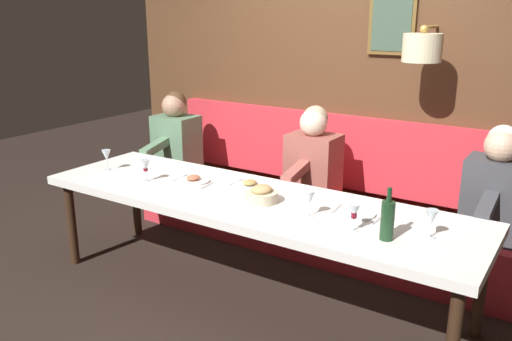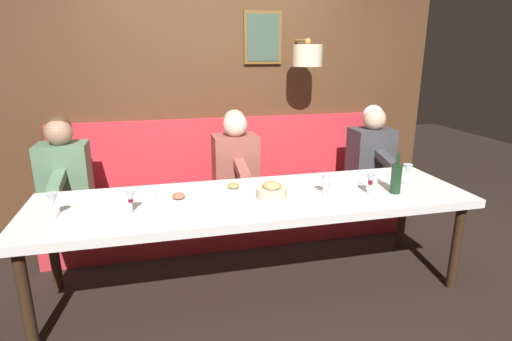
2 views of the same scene
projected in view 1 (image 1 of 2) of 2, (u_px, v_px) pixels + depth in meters
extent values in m
plane|color=black|center=(250.00, 294.00, 3.80)|extent=(12.00, 12.00, 0.00)
cube|color=silver|center=(249.00, 201.00, 3.60)|extent=(0.90, 3.12, 0.06)
cylinder|color=#301E12|center=(72.00, 224.00, 4.19)|extent=(0.07, 0.07, 0.68)
cylinder|color=#301E12|center=(481.00, 287.00, 3.22)|extent=(0.07, 0.07, 0.68)
cylinder|color=#301E12|center=(136.00, 199.00, 4.75)|extent=(0.07, 0.07, 0.68)
cube|color=red|center=(308.00, 225.00, 4.46)|extent=(0.52, 3.32, 0.45)
cube|color=#51331E|center=(344.00, 72.00, 4.58)|extent=(0.10, 4.52, 2.90)
cube|color=red|center=(336.00, 150.00, 4.70)|extent=(0.10, 3.32, 0.64)
cube|color=brown|center=(392.00, 23.00, 4.19)|extent=(0.04, 0.38, 0.50)
cube|color=#384C3D|center=(392.00, 23.00, 4.17)|extent=(0.01, 0.32, 0.44)
cylinder|color=#A37F38|center=(431.00, 27.00, 3.88)|extent=(0.35, 0.02, 0.02)
cylinder|color=beige|center=(422.00, 48.00, 3.78)|extent=(0.28, 0.28, 0.20)
sphere|color=#A37F38|center=(424.00, 29.00, 3.75)|extent=(0.06, 0.06, 0.06)
cube|color=#3D3D42|center=(495.00, 199.00, 3.58)|extent=(0.30, 0.40, 0.56)
sphere|color=#D1A889|center=(502.00, 146.00, 3.45)|extent=(0.22, 0.22, 0.22)
sphere|color=silver|center=(503.00, 140.00, 3.47)|extent=(0.20, 0.20, 0.20)
cube|color=#3D3D42|center=(487.00, 207.00, 3.33)|extent=(0.33, 0.09, 0.14)
cube|color=#934C42|center=(313.00, 168.00, 4.30)|extent=(0.30, 0.40, 0.56)
sphere|color=beige|center=(314.00, 123.00, 4.17)|extent=(0.22, 0.22, 0.22)
sphere|color=tan|center=(315.00, 118.00, 4.19)|extent=(0.20, 0.20, 0.20)
cube|color=#934C42|center=(296.00, 172.00, 4.05)|extent=(0.33, 0.09, 0.14)
cube|color=#567A5B|center=(177.00, 145.00, 5.06)|extent=(0.30, 0.40, 0.56)
sphere|color=#A37A60|center=(174.00, 106.00, 4.93)|extent=(0.22, 0.22, 0.22)
sphere|color=#4C331E|center=(176.00, 102.00, 4.95)|extent=(0.20, 0.20, 0.20)
cube|color=#567A5B|center=(155.00, 147.00, 4.81)|extent=(0.33, 0.09, 0.14)
cylinder|color=white|center=(356.00, 214.00, 3.28)|extent=(0.24, 0.24, 0.01)
cube|color=silver|center=(377.00, 220.00, 3.19)|extent=(0.17, 0.02, 0.01)
cube|color=silver|center=(336.00, 209.00, 3.37)|extent=(0.18, 0.03, 0.01)
cylinder|color=silver|center=(250.00, 186.00, 3.80)|extent=(0.24, 0.24, 0.01)
ellipsoid|color=#AD8E4C|center=(250.00, 182.00, 3.80)|extent=(0.11, 0.09, 0.04)
cube|color=silver|center=(265.00, 191.00, 3.71)|extent=(0.17, 0.04, 0.01)
cube|color=silver|center=(235.00, 182.00, 3.90)|extent=(0.18, 0.02, 0.01)
cylinder|color=silver|center=(193.00, 181.00, 3.91)|extent=(0.24, 0.24, 0.01)
ellipsoid|color=#B76647|center=(193.00, 178.00, 3.91)|extent=(0.11, 0.09, 0.04)
cube|color=silver|center=(207.00, 185.00, 3.82)|extent=(0.17, 0.03, 0.01)
cube|color=silver|center=(180.00, 178.00, 4.01)|extent=(0.18, 0.04, 0.01)
cylinder|color=silver|center=(146.00, 181.00, 3.94)|extent=(0.06, 0.06, 0.00)
cylinder|color=silver|center=(146.00, 176.00, 3.92)|extent=(0.01, 0.01, 0.07)
cone|color=silver|center=(145.00, 165.00, 3.90)|extent=(0.07, 0.07, 0.08)
cylinder|color=maroon|center=(146.00, 170.00, 3.91)|extent=(0.03, 0.03, 0.02)
cylinder|color=silver|center=(430.00, 237.00, 2.95)|extent=(0.06, 0.06, 0.00)
cylinder|color=silver|center=(430.00, 231.00, 2.94)|extent=(0.01, 0.01, 0.07)
cone|color=silver|center=(432.00, 217.00, 2.92)|extent=(0.07, 0.07, 0.08)
cylinder|color=silver|center=(309.00, 216.00, 3.26)|extent=(0.06, 0.06, 0.00)
cylinder|color=silver|center=(309.00, 210.00, 3.25)|extent=(0.01, 0.01, 0.07)
cone|color=silver|center=(310.00, 197.00, 3.23)|extent=(0.07, 0.07, 0.08)
cylinder|color=silver|center=(353.00, 230.00, 3.04)|extent=(0.06, 0.06, 0.00)
cylinder|color=silver|center=(353.00, 224.00, 3.03)|extent=(0.01, 0.01, 0.07)
cone|color=silver|center=(354.00, 211.00, 3.01)|extent=(0.07, 0.07, 0.08)
cylinder|color=maroon|center=(354.00, 215.00, 3.01)|extent=(0.03, 0.03, 0.03)
cylinder|color=silver|center=(108.00, 170.00, 4.21)|extent=(0.06, 0.06, 0.00)
cylinder|color=silver|center=(107.00, 165.00, 4.20)|extent=(0.01, 0.01, 0.07)
cone|color=silver|center=(106.00, 155.00, 4.18)|extent=(0.07, 0.07, 0.08)
cylinder|color=#19381E|center=(387.00, 221.00, 2.90)|extent=(0.08, 0.08, 0.22)
cylinder|color=#19381E|center=(389.00, 195.00, 2.85)|extent=(0.03, 0.03, 0.08)
cylinder|color=beige|center=(262.00, 197.00, 3.50)|extent=(0.22, 0.22, 0.07)
ellipsoid|color=tan|center=(262.00, 190.00, 3.48)|extent=(0.15, 0.13, 0.06)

